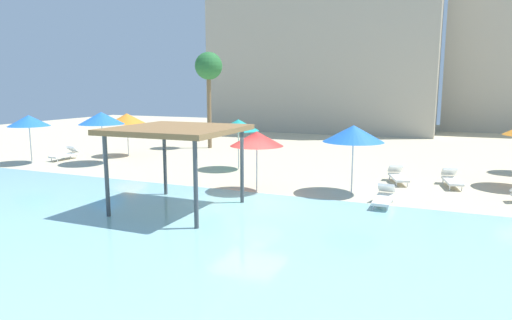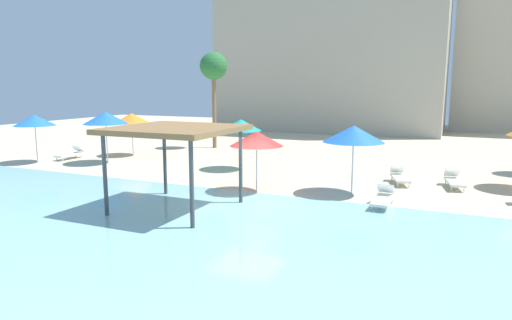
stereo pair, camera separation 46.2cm
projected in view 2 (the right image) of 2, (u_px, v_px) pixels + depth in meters
ground_plane at (248, 203)px, 17.01m from camera, size 80.00×80.00×0.00m
lagoon_water at (166, 247)px, 12.28m from camera, size 44.00×13.50×0.04m
shade_pavilion at (175, 132)px, 15.68m from camera, size 4.08×4.08×2.95m
beach_umbrella_blue_0 at (34, 120)px, 25.60m from camera, size 2.26×2.26×2.74m
beach_umbrella_teal_1 at (241, 125)px, 23.55m from camera, size 2.18×2.18×2.64m
beach_umbrella_orange_3 at (132, 118)px, 28.32m from camera, size 2.31×2.31×2.66m
beach_umbrella_blue_4 at (354, 134)px, 18.09m from camera, size 2.46×2.46×2.79m
beach_umbrella_red_5 at (257, 139)px, 18.45m from camera, size 2.20×2.20×2.52m
beach_umbrella_blue_7 at (106, 118)px, 25.45m from camera, size 2.50×2.50×2.91m
lounge_chair_0 at (383, 198)px, 16.48m from camera, size 0.62×1.90×0.74m
lounge_chair_2 at (454, 180)px, 19.59m from camera, size 0.95×1.98×0.74m
lounge_chair_3 at (400, 176)px, 20.40m from camera, size 1.14×1.99×0.74m
lounge_chair_4 at (71, 153)px, 27.30m from camera, size 0.61×1.90×0.74m
palm_tree_0 at (214, 68)px, 31.33m from camera, size 1.90×1.90×6.66m
hotel_block_0 at (330, 25)px, 43.49m from camera, size 21.26×8.29×20.18m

